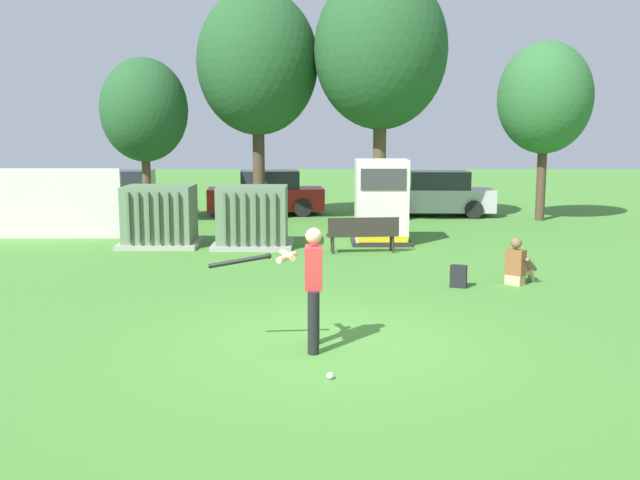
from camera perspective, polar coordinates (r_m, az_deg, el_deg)
ground_plane at (r=10.79m, az=0.25°, el=-8.05°), size 96.00×96.00×0.00m
fence_panel at (r=22.45m, az=-21.09°, el=2.67°), size 4.80×0.12×2.00m
transformer_west at (r=20.01m, az=-12.31°, el=1.79°), size 2.10×1.70×1.62m
transformer_mid_west at (r=19.46m, az=-5.21°, el=1.76°), size 2.10×1.70×1.62m
generator_enclosure at (r=20.00m, az=4.85°, el=2.95°), size 1.60×1.40×2.30m
park_bench at (r=18.47m, az=3.42°, el=0.62°), size 1.83×0.59×0.92m
batter at (r=10.29m, az=-0.76°, el=-3.27°), size 1.60×0.72×1.74m
sports_ball at (r=9.30m, az=0.85°, el=-10.52°), size 0.09×0.09×0.09m
seated_spectator at (r=15.29m, az=15.22°, el=-1.94°), size 0.73×0.75×0.96m
backpack at (r=14.74m, az=10.80°, el=-2.81°), size 0.37×0.33×0.44m
tree_left at (r=24.84m, az=-13.48°, el=9.79°), size 2.83×2.83×5.41m
tree_center_left at (r=25.00m, az=-4.83°, el=13.57°), size 4.02×4.02×7.69m
tree_center_right at (r=24.21m, az=4.82°, el=14.51°), size 4.27×4.27×8.16m
tree_right at (r=26.19m, az=17.17°, el=10.51°), size 3.16×3.16×6.03m
parked_car_leftmost at (r=27.85m, az=-15.18°, el=3.48°), size 4.32×2.18×1.62m
parked_car_left_of_center at (r=26.93m, az=-4.11°, el=3.59°), size 4.34×2.20×1.62m
parked_car_right_of_center at (r=26.83m, az=9.03°, el=3.49°), size 4.27×2.06×1.62m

